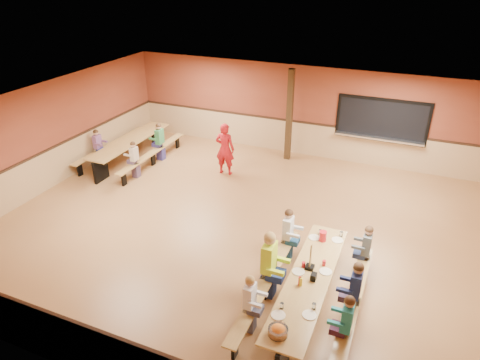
% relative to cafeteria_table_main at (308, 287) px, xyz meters
% --- Properties ---
extents(ground, '(12.00, 12.00, 0.00)m').
position_rel_cafeteria_table_main_xyz_m(ground, '(-2.23, 2.18, -0.53)').
color(ground, brown).
rests_on(ground, ground).
extents(room_envelope, '(12.04, 10.04, 3.02)m').
position_rel_cafeteria_table_main_xyz_m(room_envelope, '(-2.23, 2.18, 0.16)').
color(room_envelope, brown).
rests_on(room_envelope, ground).
extents(kitchen_pass_through, '(2.78, 0.28, 1.38)m').
position_rel_cafeteria_table_main_xyz_m(kitchen_pass_through, '(0.37, 7.14, 0.96)').
color(kitchen_pass_through, black).
rests_on(kitchen_pass_through, ground).
extents(structural_post, '(0.18, 0.18, 3.00)m').
position_rel_cafeteria_table_main_xyz_m(structural_post, '(-2.43, 6.58, 0.97)').
color(structural_post, black).
rests_on(structural_post, ground).
extents(cafeteria_table_main, '(1.91, 3.70, 0.74)m').
position_rel_cafeteria_table_main_xyz_m(cafeteria_table_main, '(0.00, 0.00, 0.00)').
color(cafeteria_table_main, '#9F793F').
rests_on(cafeteria_table_main, ground).
extents(cafeteria_table_second, '(1.91, 3.70, 0.74)m').
position_rel_cafeteria_table_main_xyz_m(cafeteria_table_second, '(-7.12, 4.40, 0.00)').
color(cafeteria_table_second, '#9F793F').
rests_on(cafeteria_table_second, ground).
extents(seated_child_white_left, '(0.36, 0.29, 1.18)m').
position_rel_cafeteria_table_main_xyz_m(seated_child_white_left, '(-0.83, -0.89, 0.07)').
color(seated_child_white_left, white).
rests_on(seated_child_white_left, ground).
extents(seated_adult_yellow, '(0.48, 0.39, 1.44)m').
position_rel_cafeteria_table_main_xyz_m(seated_adult_yellow, '(-0.83, 0.11, 0.19)').
color(seated_adult_yellow, '#CBF328').
rests_on(seated_adult_yellow, ground).
extents(seated_child_grey_left, '(0.39, 0.32, 1.25)m').
position_rel_cafeteria_table_main_xyz_m(seated_child_grey_left, '(-0.83, 1.35, 0.10)').
color(seated_child_grey_left, silver).
rests_on(seated_child_grey_left, ground).
extents(seated_child_teal_right, '(0.38, 0.31, 1.22)m').
position_rel_cafeteria_table_main_xyz_m(seated_child_teal_right, '(0.82, -0.77, 0.09)').
color(seated_child_teal_right, teal).
rests_on(seated_child_teal_right, ground).
extents(seated_child_navy_right, '(0.40, 0.33, 1.28)m').
position_rel_cafeteria_table_main_xyz_m(seated_child_navy_right, '(0.82, 0.06, 0.11)').
color(seated_child_navy_right, '#1A224C').
rests_on(seated_child_navy_right, ground).
extents(seated_child_char_right, '(0.36, 0.30, 1.20)m').
position_rel_cafeteria_table_main_xyz_m(seated_child_char_right, '(0.82, 1.43, 0.07)').
color(seated_child_char_right, '#4B5254').
rests_on(seated_child_char_right, ground).
extents(seated_child_purple_sec, '(0.35, 0.28, 1.17)m').
position_rel_cafeteria_table_main_xyz_m(seated_child_purple_sec, '(-7.95, 3.80, 0.06)').
color(seated_child_purple_sec, '#7E5080').
rests_on(seated_child_purple_sec, ground).
extents(seated_child_green_sec, '(0.39, 0.32, 1.24)m').
position_rel_cafeteria_table_main_xyz_m(seated_child_green_sec, '(-6.30, 4.87, 0.10)').
color(seated_child_green_sec, '#347F4A').
rests_on(seated_child_green_sec, ground).
extents(seated_child_tan_sec, '(0.34, 0.27, 1.14)m').
position_rel_cafeteria_table_main_xyz_m(seated_child_tan_sec, '(-6.30, 3.45, 0.04)').
color(seated_child_tan_sec, '#BBAA93').
rests_on(seated_child_tan_sec, ground).
extents(standing_woman, '(0.62, 0.43, 1.64)m').
position_rel_cafeteria_table_main_xyz_m(standing_woman, '(-3.88, 4.74, 0.30)').
color(standing_woman, '#A51219').
rests_on(standing_woman, ground).
extents(punch_pitcher, '(0.16, 0.16, 0.22)m').
position_rel_cafeteria_table_main_xyz_m(punch_pitcher, '(-0.05, 1.28, 0.32)').
color(punch_pitcher, red).
rests_on(punch_pitcher, cafeteria_table_main).
extents(chip_bowl, '(0.32, 0.32, 0.15)m').
position_rel_cafeteria_table_main_xyz_m(chip_bowl, '(-0.12, -1.48, 0.29)').
color(chip_bowl, orange).
rests_on(chip_bowl, cafeteria_table_main).
extents(napkin_dispenser, '(0.10, 0.14, 0.13)m').
position_rel_cafeteria_table_main_xyz_m(napkin_dispenser, '(0.08, -0.00, 0.28)').
color(napkin_dispenser, black).
rests_on(napkin_dispenser, cafeteria_table_main).
extents(condiment_mustard, '(0.06, 0.06, 0.17)m').
position_rel_cafeteria_table_main_xyz_m(condiment_mustard, '(-0.10, -0.25, 0.30)').
color(condiment_mustard, yellow).
rests_on(condiment_mustard, cafeteria_table_main).
extents(condiment_ketchup, '(0.06, 0.06, 0.17)m').
position_rel_cafeteria_table_main_xyz_m(condiment_ketchup, '(-0.12, -0.24, 0.30)').
color(condiment_ketchup, '#B2140F').
rests_on(condiment_ketchup, cafeteria_table_main).
extents(table_paddle, '(0.16, 0.16, 0.56)m').
position_rel_cafeteria_table_main_xyz_m(table_paddle, '(-0.07, 0.29, 0.35)').
color(table_paddle, black).
rests_on(table_paddle, cafeteria_table_main).
extents(place_settings, '(0.65, 3.30, 0.11)m').
position_rel_cafeteria_table_main_xyz_m(place_settings, '(-0.00, 0.00, 0.27)').
color(place_settings, beige).
rests_on(place_settings, cafeteria_table_main).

